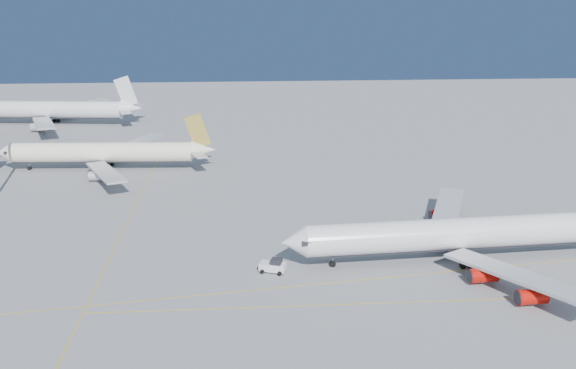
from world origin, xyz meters
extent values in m
plane|color=slate|center=(0.00, 0.00, 0.00)|extent=(500.00, 500.00, 0.00)
cube|color=#CFA10B|center=(5.00, -14.00, 0.01)|extent=(90.00, 0.18, 0.02)
cube|color=#CFA10B|center=(0.00, -6.00, 0.01)|extent=(118.86, 16.88, 0.02)
cube|color=#CFA10B|center=(-40.00, 30.00, 0.01)|extent=(0.18, 140.00, 0.02)
cylinder|color=white|center=(23.81, 2.29, 5.15)|extent=(55.72, 9.57, 5.74)
cone|color=white|center=(-6.03, 0.22, 5.15)|extent=(4.84, 6.04, 5.74)
cube|color=black|center=(-4.15, 0.35, 5.74)|extent=(1.96, 5.55, 0.69)
cube|color=#B7B7BC|center=(29.93, -13.41, 3.57)|extent=(18.76, 27.43, 0.54)
cube|color=#B7B7BC|center=(27.71, 18.68, 3.57)|extent=(15.50, 28.53, 0.54)
cylinder|color=gray|center=(1.13, 0.71, 1.68)|extent=(0.24, 0.24, 2.28)
cylinder|color=black|center=(1.13, 0.71, 0.54)|extent=(1.13, 0.77, 1.09)
cylinder|color=gray|center=(25.08, -1.69, 1.68)|extent=(0.32, 0.32, 2.28)
cylinder|color=black|center=(25.08, -1.69, 0.54)|extent=(1.15, 0.96, 1.09)
cylinder|color=gray|center=(24.52, 6.41, 1.68)|extent=(0.32, 0.32, 2.28)
cylinder|color=black|center=(24.52, 6.41, 0.54)|extent=(1.15, 0.96, 1.09)
cylinder|color=#BA0F08|center=(25.58, -8.53, 1.71)|extent=(4.91, 2.80, 2.48)
cylinder|color=#BA0F08|center=(30.37, -16.83, 1.71)|extent=(4.91, 2.80, 2.48)
cylinder|color=#BA0F08|center=(24.07, 13.24, 1.71)|extent=(4.91, 2.80, 2.48)
cylinder|color=#BA0F08|center=(27.66, 22.13, 1.71)|extent=(4.91, 2.80, 2.48)
cylinder|color=#F3E8CF|center=(-53.88, 70.90, 4.94)|extent=(50.12, 7.90, 5.47)
cone|color=#F3E8CF|center=(-80.92, 72.22, 4.94)|extent=(4.58, 5.68, 5.47)
cone|color=#F3E8CF|center=(-25.60, 69.52, 5.52)|extent=(6.96, 5.52, 5.20)
cube|color=black|center=(-79.10, 72.13, 5.52)|extent=(1.79, 5.27, 0.67)
cube|color=#B7B7BC|center=(-49.99, 55.61, 3.44)|extent=(15.13, 26.65, 0.53)
cube|color=#B7B7BC|center=(-48.52, 85.74, 3.44)|extent=(17.28, 25.93, 0.53)
cube|color=#A48F3D|center=(-27.04, 69.59, 10.87)|extent=(7.39, 0.79, 10.16)
cylinder|color=gray|center=(-74.32, 71.90, 1.63)|extent=(0.23, 0.23, 2.21)
cylinder|color=black|center=(-74.32, 71.90, 0.53)|extent=(1.09, 0.72, 1.06)
cylinder|color=gray|center=(-53.11, 66.97, 1.63)|extent=(0.31, 0.31, 2.21)
cylinder|color=black|center=(-53.11, 66.97, 0.53)|extent=(1.10, 0.91, 1.06)
cylinder|color=gray|center=(-52.73, 74.74, 1.63)|extent=(0.31, 0.31, 2.21)
cylinder|color=black|center=(-52.73, 74.74, 0.53)|extent=(1.10, 0.91, 1.06)
cylinder|color=#B7B7BC|center=(-52.60, 58.43, 1.64)|extent=(4.72, 2.62, 2.40)
cylinder|color=#B7B7BC|center=(-51.39, 83.19, 1.64)|extent=(4.72, 2.62, 2.40)
cylinder|color=white|center=(-86.96, 136.55, 5.66)|extent=(55.85, 11.97, 6.22)
cone|color=white|center=(-55.50, 133.25, 6.33)|extent=(8.34, 6.68, 5.91)
cube|color=#B7B7BC|center=(-83.66, 119.26, 3.95)|extent=(15.63, 30.12, 0.61)
cube|color=#B7B7BC|center=(-80.14, 152.78, 3.95)|extent=(20.73, 28.45, 0.61)
cube|color=silver|center=(-57.15, 133.43, 12.49)|extent=(8.54, 1.39, 11.75)
cylinder|color=gray|center=(-86.32, 132.02, 1.89)|extent=(0.36, 0.36, 2.55)
cylinder|color=black|center=(-86.32, 132.02, 0.61)|extent=(1.32, 1.12, 1.22)
cylinder|color=gray|center=(-85.40, 140.85, 1.89)|extent=(0.36, 0.36, 2.55)
cylinder|color=black|center=(-85.40, 140.85, 0.61)|extent=(1.32, 1.12, 1.22)
cylinder|color=#B7B7BC|center=(-86.46, 122.57, 1.87)|extent=(5.59, 3.32, 2.78)
cylinder|color=#B7B7BC|center=(-83.57, 150.13, 1.87)|extent=(5.59, 3.32, 2.78)
cube|color=white|center=(-9.85, -0.81, 1.02)|extent=(5.04, 3.60, 1.37)
cube|color=black|center=(-9.20, -1.03, 2.05)|extent=(2.34, 2.41, 1.02)
cylinder|color=black|center=(-11.74, -1.44, 0.40)|extent=(0.88, 0.63, 0.80)
cylinder|color=black|center=(-10.99, 0.82, 0.40)|extent=(0.88, 0.63, 0.80)
cylinder|color=black|center=(-8.72, -2.45, 0.40)|extent=(0.88, 0.63, 0.80)
cylinder|color=black|center=(-7.96, -0.18, 0.40)|extent=(0.88, 0.63, 0.80)
camera|label=1|loc=(-14.71, -105.43, 47.97)|focal=40.00mm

